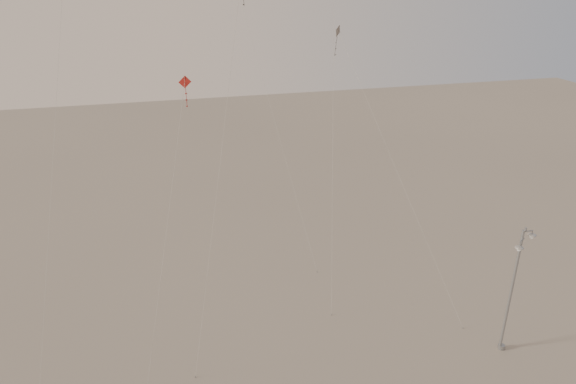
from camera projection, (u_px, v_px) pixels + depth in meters
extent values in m
cylinder|color=#969A9E|center=(501.00, 347.00, 36.28)|extent=(0.44, 0.44, 0.30)
cylinder|color=#969A9E|center=(511.00, 292.00, 34.73)|extent=(0.44, 0.18, 8.52)
cylinder|color=#969A9E|center=(526.00, 229.00, 33.17)|extent=(0.14, 0.14, 0.18)
cylinder|color=#969A9E|center=(529.00, 231.00, 33.28)|extent=(0.50, 0.09, 0.07)
cylinder|color=#969A9E|center=(532.00, 233.00, 33.39)|extent=(0.06, 0.06, 0.30)
ellipsoid|color=#AFAFAB|center=(532.00, 235.00, 33.44)|extent=(0.52, 0.52, 0.18)
cylinder|color=#969A9E|center=(522.00, 240.00, 33.19)|extent=(0.54, 0.39, 0.07)
cylinder|color=#969A9E|center=(520.00, 245.00, 33.06)|extent=(0.06, 0.06, 0.40)
ellipsoid|color=#AFAFAB|center=(519.00, 248.00, 33.13)|extent=(0.52, 0.52, 0.18)
cylinder|color=beige|center=(59.00, 47.00, 30.09)|extent=(6.57, 11.95, 37.88)
cylinder|color=beige|center=(216.00, 197.00, 30.32)|extent=(3.75, 0.85, 22.77)
cylinder|color=#969A9E|center=(196.00, 377.00, 33.79)|extent=(0.06, 0.06, 0.10)
cylinder|color=beige|center=(333.00, 50.00, 37.15)|extent=(2.19, 8.52, 35.51)
cylinder|color=#969A9E|center=(331.00, 315.00, 39.79)|extent=(0.06, 0.06, 0.10)
cube|color=maroon|center=(185.00, 82.00, 25.34)|extent=(0.56, 0.33, 0.61)
cylinder|color=maroon|center=(186.00, 97.00, 25.76)|extent=(0.06, 0.16, 0.94)
cylinder|color=beige|center=(161.00, 271.00, 27.55)|extent=(3.72, 1.73, 18.13)
cube|color=#272321|center=(338.00, 31.00, 40.49)|extent=(0.30, 0.87, 0.82)
cylinder|color=#272321|center=(336.00, 46.00, 40.81)|extent=(0.21, 0.10, 1.38)
cylinder|color=beige|center=(399.00, 175.00, 39.41)|extent=(5.46, 11.78, 18.58)
cylinder|color=#969A9E|center=(463.00, 328.00, 38.33)|extent=(0.06, 0.06, 0.10)
cylinder|color=beige|center=(266.00, 90.00, 43.28)|extent=(6.01, 8.96, 28.12)
cylinder|color=#969A9E|center=(317.00, 272.00, 45.33)|extent=(0.06, 0.06, 0.10)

